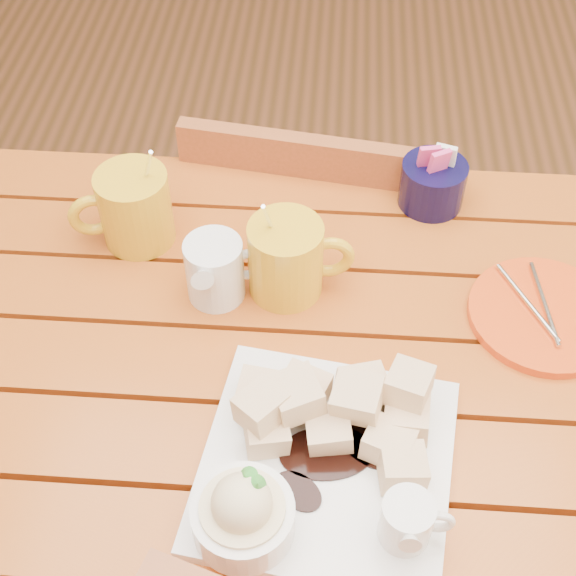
# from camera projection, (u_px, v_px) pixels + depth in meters

# --- Properties ---
(table) EXTENTS (1.20, 0.79, 0.75)m
(table) POSITION_uv_depth(u_px,v_px,m) (297.00, 415.00, 1.07)
(table) COLOR #9E4014
(table) RESTS_ON ground
(dessert_plate) EXTENTS (0.31, 0.31, 0.11)m
(dessert_plate) POSITION_uv_depth(u_px,v_px,m) (313.00, 464.00, 0.87)
(dessert_plate) COLOR white
(dessert_plate) RESTS_ON table
(coffee_mug_left) EXTENTS (0.14, 0.10, 0.17)m
(coffee_mug_left) POSITION_uv_depth(u_px,v_px,m) (133.00, 207.00, 1.10)
(coffee_mug_left) COLOR gold
(coffee_mug_left) RESTS_ON table
(coffee_mug_right) EXTENTS (0.14, 0.10, 0.16)m
(coffee_mug_right) POSITION_uv_depth(u_px,v_px,m) (288.00, 258.00, 1.04)
(coffee_mug_right) COLOR gold
(coffee_mug_right) RESTS_ON table
(cream_pitcher) EXTENTS (0.11, 0.09, 0.09)m
(cream_pitcher) POSITION_uv_depth(u_px,v_px,m) (216.00, 269.00, 1.04)
(cream_pitcher) COLOR white
(cream_pitcher) RESTS_ON table
(sugar_caddy) EXTENTS (0.10, 0.10, 0.10)m
(sugar_caddy) POSITION_uv_depth(u_px,v_px,m) (433.00, 183.00, 1.17)
(sugar_caddy) COLOR black
(sugar_caddy) RESTS_ON table
(orange_saucer) EXTENTS (0.20, 0.20, 0.02)m
(orange_saucer) POSITION_uv_depth(u_px,v_px,m) (545.00, 315.00, 1.04)
(orange_saucer) COLOR #E24613
(orange_saucer) RESTS_ON table
(chair_far) EXTENTS (0.44, 0.44, 0.82)m
(chair_far) POSITION_uv_depth(u_px,v_px,m) (310.00, 258.00, 1.53)
(chair_far) COLOR brown
(chair_far) RESTS_ON ground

